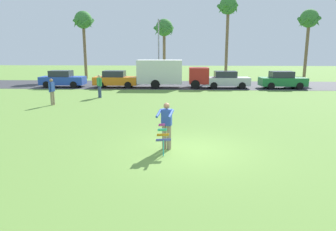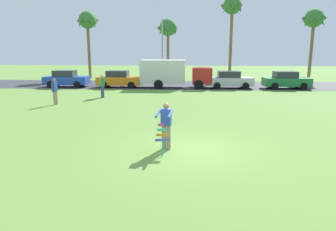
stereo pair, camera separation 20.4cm
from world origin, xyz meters
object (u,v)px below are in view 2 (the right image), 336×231
at_px(parked_car_blue, 66,79).
at_px(palm_tree_far_left, 314,21).
at_px(kite_held, 162,136).
at_px(person_walker_far, 102,85).
at_px(parked_car_green, 286,80).
at_px(palm_tree_left_near, 88,23).
at_px(person_walker_near, 55,91).
at_px(parked_car_silver, 230,80).
at_px(palm_tree_right_near, 168,30).
at_px(person_kite_flyer, 166,124).
at_px(parked_car_orange, 119,79).
at_px(streetlight_pole, 162,46).
at_px(palm_tree_centre_far, 232,9).
at_px(parked_truck_red_cab, 172,73).

bearing_deg(parked_car_blue, palm_tree_far_left, 18.47).
height_order(kite_held, person_walker_far, person_walker_far).
relative_size(parked_car_green, palm_tree_left_near, 0.52).
bearing_deg(person_walker_near, palm_tree_left_near, 100.92).
bearing_deg(parked_car_blue, palm_tree_left_near, 93.23).
bearing_deg(parked_car_silver, palm_tree_right_near, 122.73).
xyz_separation_m(person_kite_flyer, palm_tree_left_near, (-11.66, 27.77, 5.82)).
relative_size(person_kite_flyer, parked_car_green, 0.41).
xyz_separation_m(parked_car_orange, person_walker_far, (0.17, -6.48, 0.16)).
relative_size(palm_tree_far_left, person_walker_far, 4.72).
height_order(parked_car_silver, streetlight_pole, streetlight_pole).
height_order(person_kite_flyer, palm_tree_centre_far, palm_tree_centre_far).
distance_m(parked_car_green, person_walker_far, 16.89).
xyz_separation_m(kite_held, palm_tree_far_left, (15.19, 28.08, 6.09)).
bearing_deg(parked_car_silver, parked_car_orange, 179.99).
bearing_deg(kite_held, person_walker_near, 129.80).
xyz_separation_m(parked_car_orange, streetlight_pole, (3.60, 7.30, 3.22)).
relative_size(person_kite_flyer, person_walker_far, 1.00).
relative_size(parked_car_green, palm_tree_centre_far, 0.44).
xyz_separation_m(palm_tree_centre_far, streetlight_pole, (-8.14, -2.18, -4.23)).
relative_size(kite_held, parked_truck_red_cab, 0.16).
height_order(parked_car_orange, person_walker_far, person_walker_far).
bearing_deg(parked_car_blue, parked_car_green, -0.00).
distance_m(kite_held, parked_car_green, 21.72).
xyz_separation_m(palm_tree_far_left, person_walker_far, (-20.86, -15.24, -5.84)).
distance_m(parked_car_orange, person_walker_near, 10.02).
bearing_deg(parked_truck_red_cab, streetlight_pole, 101.52).
relative_size(parked_car_orange, palm_tree_left_near, 0.52).
bearing_deg(streetlight_pole, person_walker_near, -108.36).
distance_m(palm_tree_far_left, person_walker_near, 30.22).
height_order(parked_car_blue, palm_tree_right_near, palm_tree_right_near).
relative_size(parked_car_silver, palm_tree_centre_far, 0.44).
relative_size(kite_held, person_walker_near, 0.60).
relative_size(palm_tree_right_near, person_walker_far, 4.22).
height_order(person_kite_flyer, parked_car_green, person_kite_flyer).
xyz_separation_m(kite_held, parked_car_green, (9.93, 19.31, 0.09)).
relative_size(parked_car_blue, palm_tree_right_near, 0.58).
distance_m(kite_held, parked_car_silver, 19.89).
height_order(palm_tree_left_near, person_walker_far, palm_tree_left_near).
bearing_deg(palm_tree_far_left, parked_car_silver, -140.04).
distance_m(person_kite_flyer, parked_car_orange, 19.64).
xyz_separation_m(parked_truck_red_cab, parked_car_green, (10.68, -0.00, -0.64)).
bearing_deg(palm_tree_left_near, palm_tree_far_left, -0.61).
bearing_deg(kite_held, parked_car_orange, 106.83).
distance_m(kite_held, palm_tree_left_near, 31.23).
bearing_deg(streetlight_pole, parked_car_green, -30.97).
relative_size(person_kite_flyer, parked_car_silver, 0.41).
relative_size(parked_car_orange, person_walker_near, 2.44).
distance_m(palm_tree_left_near, person_walker_near, 20.07).
bearing_deg(palm_tree_centre_far, streetlight_pole, -165.00).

